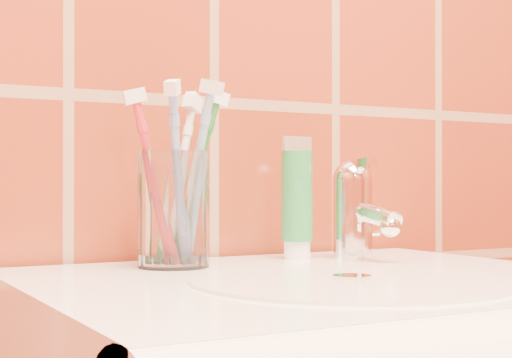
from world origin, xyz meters
TOP-DOWN VIEW (x-y plane):
  - glass_tumbler at (-0.10, 1.10)m, footprint 0.09×0.09m
  - toothpaste_tube at (0.07, 1.12)m, footprint 0.04×0.04m
  - faucet at (0.14, 1.09)m, footprint 0.05×0.11m
  - toothbrush_0 at (-0.08, 1.09)m, footprint 0.10×0.11m
  - toothbrush_1 at (-0.10, 1.08)m, footprint 0.11×0.12m
  - toothbrush_2 at (-0.08, 1.13)m, footprint 0.16×0.15m
  - toothbrush_3 at (-0.07, 1.11)m, footprint 0.09×0.09m
  - toothbrush_4 at (-0.12, 1.10)m, footprint 0.09×0.08m
  - toothbrush_5 at (-0.08, 1.13)m, footprint 0.13×0.12m

SIDE VIEW (x-z plane):
  - glass_tumbler at x=-0.10m, z-range 0.85..0.98m
  - faucet at x=0.14m, z-range 0.85..0.97m
  - toothpaste_tube at x=0.07m, z-range 0.85..0.99m
  - toothbrush_5 at x=-0.08m, z-range 0.84..1.05m
  - toothbrush_4 at x=-0.12m, z-range 0.84..1.04m
  - toothbrush_2 at x=-0.08m, z-range 0.84..1.05m
  - toothbrush_3 at x=-0.07m, z-range 0.85..1.05m
  - toothbrush_1 at x=-0.10m, z-range 0.84..1.05m
  - toothbrush_0 at x=-0.08m, z-range 0.84..1.06m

